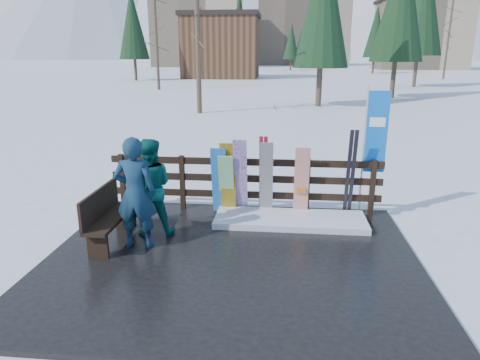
# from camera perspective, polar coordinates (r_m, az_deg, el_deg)

# --- Properties ---
(ground) EXTENTS (700.00, 700.00, 0.00)m
(ground) POSITION_cam_1_polar(r_m,az_deg,el_deg) (7.07, -1.15, -10.89)
(ground) COLOR white
(ground) RESTS_ON ground
(deck) EXTENTS (6.00, 5.00, 0.08)m
(deck) POSITION_cam_1_polar(r_m,az_deg,el_deg) (7.05, -1.15, -10.60)
(deck) COLOR black
(deck) RESTS_ON ground
(fence) EXTENTS (5.60, 0.10, 1.15)m
(fence) POSITION_cam_1_polar(r_m,az_deg,el_deg) (8.83, 0.53, -0.04)
(fence) COLOR black
(fence) RESTS_ON deck
(snow_patch) EXTENTS (2.92, 1.00, 0.12)m
(snow_patch) POSITION_cam_1_polar(r_m,az_deg,el_deg) (8.43, 6.68, -5.29)
(snow_patch) COLOR white
(snow_patch) RESTS_ON deck
(bench) EXTENTS (0.41, 1.50, 0.97)m
(bench) POSITION_cam_1_polar(r_m,az_deg,el_deg) (7.72, -17.35, -4.43)
(bench) COLOR black
(bench) RESTS_ON deck
(snowboard_0) EXTENTS (0.30, 0.29, 1.40)m
(snowboard_0) POSITION_cam_1_polar(r_m,az_deg,el_deg) (8.67, -2.79, -0.10)
(snowboard_0) COLOR blue
(snowboard_0) RESTS_ON deck
(snowboard_1) EXTENTS (0.30, 0.38, 1.26)m
(snowboard_1) POSITION_cam_1_polar(r_m,az_deg,el_deg) (8.67, -1.82, -0.57)
(snowboard_1) COLOR white
(snowboard_1) RESTS_ON deck
(snowboard_2) EXTENTS (0.31, 0.22, 1.50)m
(snowboard_2) POSITION_cam_1_polar(r_m,az_deg,el_deg) (8.63, -1.60, 0.17)
(snowboard_2) COLOR yellow
(snowboard_2) RESTS_ON deck
(snowboard_3) EXTENTS (0.27, 0.42, 1.59)m
(snowboard_3) POSITION_cam_1_polar(r_m,az_deg,el_deg) (8.59, 0.06, 0.43)
(snowboard_3) COLOR silver
(snowboard_3) RESTS_ON deck
(snowboard_4) EXTENTS (0.26, 0.30, 1.54)m
(snowboard_4) POSITION_cam_1_polar(r_m,az_deg,el_deg) (8.56, 3.52, 0.16)
(snowboard_4) COLOR black
(snowboard_4) RESTS_ON deck
(snowboard_5) EXTENTS (0.29, 0.19, 1.44)m
(snowboard_5) POSITION_cam_1_polar(r_m,az_deg,el_deg) (8.58, 8.20, -0.30)
(snowboard_5) COLOR silver
(snowboard_5) RESTS_ON deck
(ski_pair_a) EXTENTS (0.16, 0.34, 1.65)m
(ski_pair_a) POSITION_cam_1_polar(r_m,az_deg,el_deg) (8.62, 3.12, 0.64)
(ski_pair_a) COLOR maroon
(ski_pair_a) RESTS_ON deck
(ski_pair_b) EXTENTS (0.17, 0.29, 1.80)m
(ski_pair_b) POSITION_cam_1_polar(r_m,az_deg,el_deg) (8.70, 14.51, 0.80)
(ski_pair_b) COLOR black
(ski_pair_b) RESTS_ON deck
(rental_flag) EXTENTS (0.45, 0.04, 2.60)m
(rental_flag) POSITION_cam_1_polar(r_m,az_deg,el_deg) (8.81, 17.36, 5.49)
(rental_flag) COLOR silver
(rental_flag) RESTS_ON deck
(person_front) EXTENTS (0.71, 0.48, 1.91)m
(person_front) POSITION_cam_1_polar(r_m,az_deg,el_deg) (7.27, -13.77, -1.75)
(person_front) COLOR navy
(person_front) RESTS_ON deck
(person_back) EXTENTS (0.99, 0.84, 1.77)m
(person_back) POSITION_cam_1_polar(r_m,az_deg,el_deg) (7.77, -11.98, -1.00)
(person_back) COLOR #0C5751
(person_back) RESTS_ON deck
(resort_buildings) EXTENTS (73.00, 87.60, 22.60)m
(resort_buildings) POSITION_cam_1_polar(r_m,az_deg,el_deg) (121.82, 6.22, 19.47)
(resort_buildings) COLOR tan
(resort_buildings) RESTS_ON ground
(trees) EXTENTS (42.01, 68.73, 12.37)m
(trees) POSITION_cam_1_polar(r_m,az_deg,el_deg) (55.15, 9.55, 18.50)
(trees) COLOR #382B1E
(trees) RESTS_ON ground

